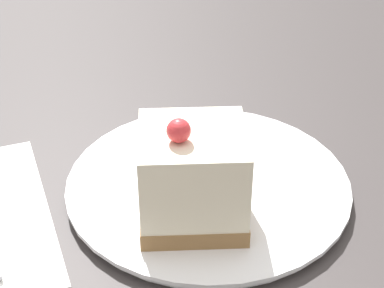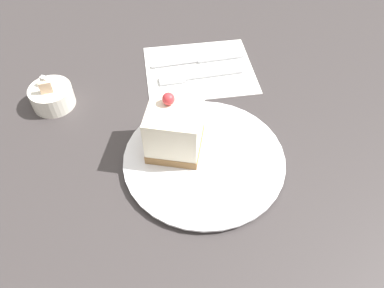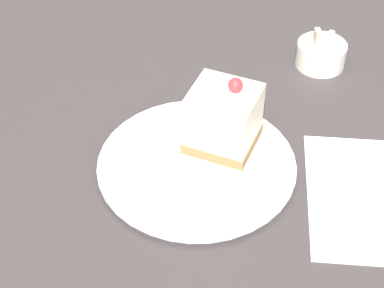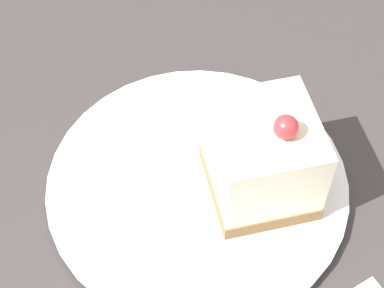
{
  "view_description": "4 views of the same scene",
  "coord_description": "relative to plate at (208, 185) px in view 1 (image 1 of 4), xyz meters",
  "views": [
    {
      "loc": [
        0.07,
        0.46,
        0.35
      ],
      "look_at": [
        -0.0,
        0.03,
        0.07
      ],
      "focal_mm": 60.0,
      "sensor_mm": 36.0,
      "label": 1
    },
    {
      "loc": [
        -0.38,
        0.02,
        0.47
      ],
      "look_at": [
        -0.03,
        0.03,
        0.06
      ],
      "focal_mm": 35.0,
      "sensor_mm": 36.0,
      "label": 2
    },
    {
      "loc": [
        0.13,
        -0.54,
        0.57
      ],
      "look_at": [
        -0.03,
        0.01,
        0.05
      ],
      "focal_mm": 60.0,
      "sensor_mm": 36.0,
      "label": 3
    },
    {
      "loc": [
        0.25,
        -0.09,
        0.46
      ],
      "look_at": [
        -0.02,
        0.01,
        0.07
      ],
      "focal_mm": 60.0,
      "sensor_mm": 36.0,
      "label": 4
    }
  ],
  "objects": [
    {
      "name": "plate",
      "position": [
        0.0,
        0.0,
        0.0
      ],
      "size": [
        0.25,
        0.25,
        0.01
      ],
      "color": "white",
      "rests_on": "ground_plane"
    },
    {
      "name": "ground_plane",
      "position": [
        0.02,
        -0.01,
        -0.01
      ],
      "size": [
        4.0,
        4.0,
        0.0
      ],
      "primitive_type": "plane",
      "color": "#383333"
    },
    {
      "name": "cake_slice",
      "position": [
        0.02,
        0.05,
        0.05
      ],
      "size": [
        0.09,
        0.09,
        0.1
      ],
      "rotation": [
        0.0,
        0.0,
        -0.13
      ],
      "color": "olive",
      "rests_on": "plate"
    }
  ]
}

